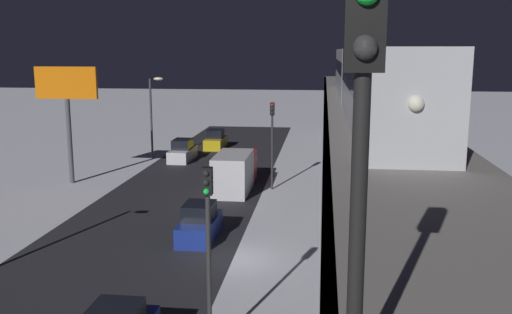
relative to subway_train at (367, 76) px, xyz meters
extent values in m
plane|color=white|center=(6.70, 8.32, -8.56)|extent=(240.00, 240.00, 0.00)
cube|color=#28282D|center=(12.26, 8.32, -8.56)|extent=(11.00, 96.40, 0.01)
cube|color=gray|center=(0.00, 8.32, -2.18)|extent=(5.00, 96.40, 0.80)
cube|color=#38383D|center=(2.38, 8.32, -2.18)|extent=(0.24, 94.47, 0.80)
cylinder|color=gray|center=(0.00, -31.85, -5.57)|extent=(1.40, 1.40, 5.98)
cylinder|color=gray|center=(0.00, -15.78, -5.57)|extent=(1.40, 1.40, 5.98)
cylinder|color=gray|center=(0.00, 0.28, -5.57)|extent=(1.40, 1.40, 5.98)
cylinder|color=gray|center=(0.00, 16.35, -5.57)|extent=(1.40, 1.40, 5.98)
cube|color=#B7BABF|center=(0.00, 9.30, -0.08)|extent=(2.90, 18.00, 3.40)
cube|color=black|center=(0.00, 9.30, 0.33)|extent=(2.94, 16.20, 0.90)
cube|color=#B7BABF|center=(0.00, -9.30, -0.08)|extent=(2.90, 18.00, 3.40)
cube|color=black|center=(0.00, -9.30, 0.33)|extent=(2.94, 16.20, 0.90)
sphere|color=white|center=(0.00, 18.35, 0.09)|extent=(0.44, 0.44, 0.44)
cylinder|color=black|center=(2.16, 28.89, -0.18)|extent=(0.16, 0.16, 3.20)
cube|color=black|center=(2.16, 28.89, 1.77)|extent=(0.36, 0.28, 0.90)
sphere|color=#333333|center=(2.16, 29.05, 1.54)|extent=(0.22, 0.22, 0.22)
cube|color=silver|center=(15.46, -16.04, -8.01)|extent=(1.80, 4.69, 1.10)
cube|color=black|center=(15.46, -16.04, -7.02)|extent=(1.58, 2.25, 0.87)
cube|color=navy|center=(9.06, 5.47, -8.01)|extent=(1.80, 4.11, 1.10)
cube|color=black|center=(9.06, 5.47, -7.02)|extent=(1.58, 1.97, 0.87)
cube|color=gold|center=(13.66, -22.85, -8.01)|extent=(1.80, 4.13, 1.10)
cube|color=black|center=(13.66, -22.85, -7.02)|extent=(1.58, 1.98, 0.87)
cube|color=#A51E1E|center=(8.86, -8.52, -7.36)|extent=(2.30, 2.20, 2.40)
cube|color=silver|center=(8.86, -4.72, -7.16)|extent=(2.40, 5.00, 2.80)
cylinder|color=#2D2D2D|center=(6.16, 16.87, -5.81)|extent=(0.16, 0.16, 5.50)
cube|color=black|center=(6.16, 16.87, -2.61)|extent=(0.32, 0.32, 0.90)
sphere|color=black|center=(6.16, 17.05, -2.31)|extent=(0.20, 0.20, 0.20)
sphere|color=black|center=(6.16, 17.05, -2.61)|extent=(0.20, 0.20, 0.20)
sphere|color=#19E53F|center=(6.16, 17.05, -2.91)|extent=(0.20, 0.20, 0.20)
cylinder|color=#2D2D2D|center=(6.16, -5.94, -5.81)|extent=(0.16, 0.16, 5.50)
cube|color=black|center=(6.16, -5.94, -2.61)|extent=(0.32, 0.32, 0.90)
sphere|color=red|center=(6.16, -5.76, -2.31)|extent=(0.20, 0.20, 0.20)
sphere|color=black|center=(6.16, -5.76, -2.61)|extent=(0.20, 0.20, 0.20)
sphere|color=black|center=(6.16, -5.76, -2.91)|extent=(0.20, 0.20, 0.20)
cylinder|color=#4C4C51|center=(21.70, -6.12, -5.31)|extent=(0.36, 0.36, 6.50)
cube|color=orange|center=(21.70, -6.12, -0.86)|extent=(4.80, 0.30, 2.40)
cylinder|color=#38383D|center=(18.56, -16.68, -4.81)|extent=(0.20, 0.20, 7.50)
ellipsoid|color=#F4E5B2|center=(17.76, -16.68, -1.06)|extent=(0.90, 0.44, 0.30)
camera|label=1|loc=(2.51, 34.06, 1.51)|focal=39.30mm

